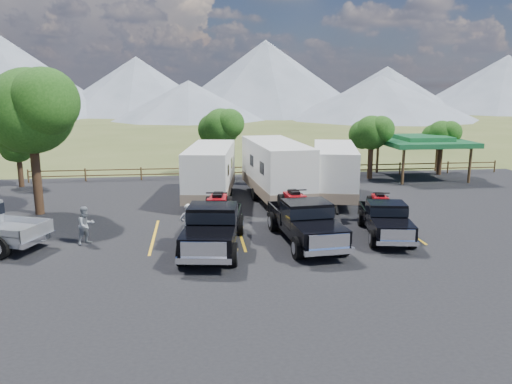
{
  "coord_description": "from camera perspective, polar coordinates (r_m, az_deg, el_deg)",
  "views": [
    {
      "loc": [
        -4.02,
        -18.62,
        6.89
      ],
      "look_at": [
        -0.99,
        5.96,
        1.6
      ],
      "focal_mm": 35.0,
      "sensor_mm": 36.0,
      "label": 1
    }
  ],
  "objects": [
    {
      "name": "rig_center",
      "position": [
        22.32,
        5.57,
        -3.13
      ],
      "size": [
        2.68,
        6.52,
        2.13
      ],
      "rotation": [
        0.0,
        0.0,
        0.09
      ],
      "color": "black",
      "rests_on": "asphalt_lot"
    },
    {
      "name": "rail_fence",
      "position": [
        38.12,
        2.14,
        2.56
      ],
      "size": [
        36.12,
        0.12,
        1.0
      ],
      "color": "#503C22",
      "rests_on": "ground"
    },
    {
      "name": "stall_lines",
      "position": [
        23.97,
        2.92,
        -4.55
      ],
      "size": [
        12.12,
        5.5,
        0.01
      ],
      "color": "gold",
      "rests_on": "asphalt_lot"
    },
    {
      "name": "rig_left",
      "position": [
        21.42,
        -4.86,
        -3.7
      ],
      "size": [
        3.06,
        6.76,
        2.18
      ],
      "rotation": [
        0.0,
        0.0,
        -0.15
      ],
      "color": "black",
      "rests_on": "asphalt_lot"
    },
    {
      "name": "rig_right",
      "position": [
        23.9,
        14.51,
        -2.81
      ],
      "size": [
        2.68,
        5.68,
        1.82
      ],
      "rotation": [
        0.0,
        0.0,
        -0.18
      ],
      "color": "black",
      "rests_on": "asphalt_lot"
    },
    {
      "name": "tree_ne_a",
      "position": [
        38.08,
        13.03,
        6.61
      ],
      "size": [
        3.11,
        2.92,
        4.76
      ],
      "color": "#301F12",
      "rests_on": "ground"
    },
    {
      "name": "tree_north",
      "position": [
        37.81,
        -4.03,
        7.39
      ],
      "size": [
        3.46,
        3.24,
        5.25
      ],
      "color": "#301F12",
      "rests_on": "ground"
    },
    {
      "name": "trailer_right",
      "position": [
        30.75,
        8.91,
        2.3
      ],
      "size": [
        4.18,
        9.45,
        3.28
      ],
      "rotation": [
        0.0,
        0.0,
        -0.24
      ],
      "color": "silver",
      "rests_on": "asphalt_lot"
    },
    {
      "name": "mountain_range",
      "position": [
        124.65,
        -8.91,
        12.36
      ],
      "size": [
        209.0,
        71.0,
        20.0
      ],
      "color": "slate",
      "rests_on": "ground"
    },
    {
      "name": "ground",
      "position": [
        20.25,
        4.89,
        -7.88
      ],
      "size": [
        320.0,
        320.0,
        0.0
      ],
      "primitive_type": "plane",
      "color": "#445223",
      "rests_on": "ground"
    },
    {
      "name": "person_b",
      "position": [
        23.19,
        -18.86,
        -3.61
      ],
      "size": [
        1.03,
        1.04,
        1.69
      ],
      "primitive_type": "imported",
      "rotation": [
        0.0,
        0.0,
        0.81
      ],
      "color": "gray",
      "rests_on": "asphalt_lot"
    },
    {
      "name": "person_a",
      "position": [
        21.62,
        -7.74,
        -3.83
      ],
      "size": [
        0.76,
        0.55,
        1.94
      ],
      "primitive_type": "imported",
      "rotation": [
        0.0,
        0.0,
        3.26
      ],
      "color": "silver",
      "rests_on": "asphalt_lot"
    },
    {
      "name": "tree_big_nw",
      "position": [
        28.95,
        -24.44,
        8.43
      ],
      "size": [
        5.54,
        5.18,
        7.84
      ],
      "color": "#301F12",
      "rests_on": "ground"
    },
    {
      "name": "pavilion",
      "position": [
        39.69,
        18.49,
        5.5
      ],
      "size": [
        6.2,
        6.2,
        3.22
      ],
      "color": "#503C22",
      "rests_on": "ground"
    },
    {
      "name": "tree_nw_small",
      "position": [
        37.82,
        -25.59,
        4.64
      ],
      "size": [
        2.59,
        2.43,
        3.85
      ],
      "color": "#301F12",
      "rests_on": "ground"
    },
    {
      "name": "tree_ne_b",
      "position": [
        41.43,
        20.4,
        6.1
      ],
      "size": [
        2.77,
        2.59,
        4.27
      ],
      "color": "#301F12",
      "rests_on": "ground"
    },
    {
      "name": "trailer_center",
      "position": [
        30.0,
        2.3,
        2.49
      ],
      "size": [
        3.33,
        10.33,
        3.58
      ],
      "rotation": [
        0.0,
        0.0,
        0.08
      ],
      "color": "silver",
      "rests_on": "asphalt_lot"
    },
    {
      "name": "trailer_left",
      "position": [
        30.19,
        -5.22,
        2.24
      ],
      "size": [
        3.54,
        9.55,
        3.3
      ],
      "rotation": [
        0.0,
        0.0,
        -0.14
      ],
      "color": "silver",
      "rests_on": "asphalt_lot"
    },
    {
      "name": "asphalt_lot",
      "position": [
        23.03,
        3.35,
        -5.32
      ],
      "size": [
        44.0,
        34.0,
        0.04
      ],
      "primitive_type": "cube",
      "color": "black",
      "rests_on": "ground"
    }
  ]
}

